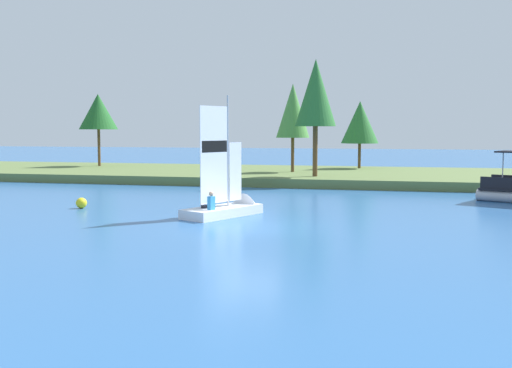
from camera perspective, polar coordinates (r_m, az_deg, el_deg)
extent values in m
plane|color=#2D609E|center=(22.80, -0.82, -4.19)|extent=(200.00, 200.00, 0.00)
cube|color=#5B703D|center=(45.23, 6.40, 0.81)|extent=(80.00, 14.84, 0.60)
cylinder|color=brown|center=(53.75, -14.80, 3.38)|extent=(0.24, 0.24, 3.19)
cone|color=#1E5B23|center=(53.75, -14.88, 6.72)|extent=(3.33, 3.33, 3.07)
cylinder|color=brown|center=(44.69, 3.53, 2.81)|extent=(0.24, 0.24, 2.56)
cone|color=#47893D|center=(44.67, 3.55, 7.03)|extent=(2.48, 2.48, 4.01)
cylinder|color=brown|center=(40.41, 5.69, 3.13)|extent=(0.33, 0.33, 3.38)
cone|color=#286B2D|center=(40.46, 5.74, 8.70)|extent=(2.75, 2.75, 4.48)
cylinder|color=brown|center=(49.61, 9.87, 2.68)|extent=(0.24, 0.24, 2.05)
cone|color=#286B2D|center=(49.57, 9.92, 5.85)|extent=(3.05, 3.05, 3.43)
cube|color=white|center=(25.83, -3.25, -2.64)|extent=(2.99, 4.09, 0.41)
cone|color=white|center=(27.26, -0.52, -2.22)|extent=(1.60, 1.44, 1.32)
cylinder|color=#B7B7BC|center=(25.89, -2.70, 3.17)|extent=(0.08, 0.08, 4.80)
cube|color=white|center=(25.26, -4.00, 2.85)|extent=(0.77, 1.55, 4.07)
cube|color=black|center=(25.25, -4.01, 3.61)|extent=(0.70, 1.40, 0.49)
cube|color=white|center=(26.30, -1.99, 1.21)|extent=(0.36, 0.71, 2.57)
cylinder|color=#B7B7BC|center=(25.43, -3.97, -1.80)|extent=(0.80, 1.57, 0.06)
cube|color=#338CCC|center=(24.80, -4.31, -1.84)|extent=(0.30, 0.34, 0.56)
sphere|color=tan|center=(24.76, -4.31, -0.94)|extent=(0.20, 0.20, 0.20)
cube|color=#26262D|center=(25.45, -4.93, -1.72)|extent=(0.30, 0.34, 0.51)
sphere|color=tan|center=(25.41, -4.94, -0.90)|extent=(0.20, 0.20, 0.20)
cylinder|color=#B2B2B7|center=(33.93, 22.56, 1.26)|extent=(0.06, 0.06, 1.86)
sphere|color=yellow|center=(29.52, -16.38, -1.76)|extent=(0.52, 0.52, 0.52)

